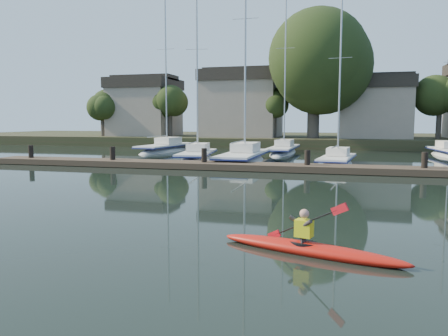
% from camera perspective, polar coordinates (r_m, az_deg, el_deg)
% --- Properties ---
extents(ground, '(160.00, 160.00, 0.00)m').
position_cam_1_polar(ground, '(11.84, -9.30, -7.74)').
color(ground, black).
rests_on(ground, ground).
extents(kayak, '(4.18, 1.74, 1.34)m').
position_cam_1_polar(kayak, '(9.66, 11.01, -9.99)').
color(kayak, '#B50F0D').
rests_on(kayak, ground).
extents(dock, '(34.00, 2.00, 1.80)m').
position_cam_1_polar(dock, '(25.06, 3.95, 0.21)').
color(dock, '#453527').
rests_on(dock, ground).
extents(sailboat_1, '(3.19, 8.48, 13.52)m').
position_cam_1_polar(sailboat_1, '(31.49, -3.54, 0.74)').
color(sailboat_1, silver).
rests_on(sailboat_1, ground).
extents(sailboat_2, '(2.36, 9.88, 16.34)m').
position_cam_1_polar(sailboat_2, '(29.55, 2.60, 0.35)').
color(sailboat_2, silver).
rests_on(sailboat_2, ground).
extents(sailboat_3, '(2.74, 7.43, 11.70)m').
position_cam_1_polar(sailboat_3, '(28.85, 14.53, 0.06)').
color(sailboat_3, silver).
rests_on(sailboat_3, ground).
extents(sailboat_5, '(3.08, 9.69, 15.77)m').
position_cam_1_polar(sailboat_5, '(40.22, -7.61, 1.89)').
color(sailboat_5, silver).
rests_on(sailboat_5, ground).
extents(sailboat_6, '(2.20, 9.64, 15.27)m').
position_cam_1_polar(sailboat_6, '(38.04, 7.76, 1.66)').
color(sailboat_6, silver).
rests_on(sailboat_6, ground).
extents(shore, '(90.00, 25.25, 12.75)m').
position_cam_1_polar(shore, '(50.85, 11.52, 6.59)').
color(shore, '#243118').
rests_on(shore, ground).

